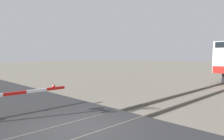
# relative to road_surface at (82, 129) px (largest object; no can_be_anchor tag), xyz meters

# --- Properties ---
(ground_plane) EXTENTS (160.00, 160.00, 0.00)m
(ground_plane) POSITION_rel_road_surface_xyz_m (0.00, 0.00, -0.07)
(ground_plane) COLOR gray
(rail_track_left) EXTENTS (0.08, 80.00, 0.15)m
(rail_track_left) POSITION_rel_road_surface_xyz_m (-0.72, 0.00, 0.00)
(rail_track_left) COLOR #59544C
(rail_track_left) RESTS_ON ground_plane
(rail_track_right) EXTENTS (0.08, 80.00, 0.15)m
(rail_track_right) POSITION_rel_road_surface_xyz_m (0.72, 0.00, 0.00)
(rail_track_right) COLOR #59544C
(rail_track_right) RESTS_ON ground_plane
(road_surface) EXTENTS (36.00, 5.53, 0.14)m
(road_surface) POSITION_rel_road_surface_xyz_m (0.00, 0.00, 0.00)
(road_surface) COLOR #2D2D30
(road_surface) RESTS_ON ground_plane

